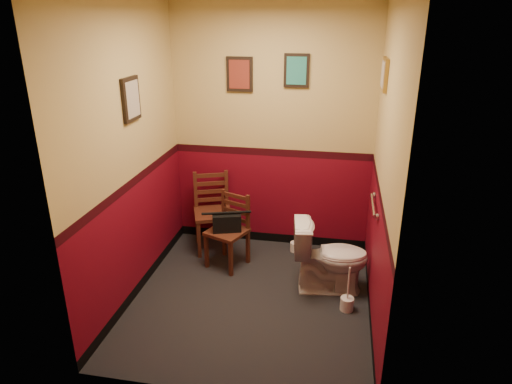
# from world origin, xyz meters

# --- Properties ---
(floor) EXTENTS (2.20, 2.40, 0.00)m
(floor) POSITION_xyz_m (0.00, 0.00, 0.00)
(floor) COLOR black
(floor) RESTS_ON ground
(wall_back) EXTENTS (2.20, 0.00, 2.70)m
(wall_back) POSITION_xyz_m (0.00, 1.20, 1.35)
(wall_back) COLOR #5F0715
(wall_back) RESTS_ON ground
(wall_front) EXTENTS (2.20, 0.00, 2.70)m
(wall_front) POSITION_xyz_m (0.00, -1.20, 1.35)
(wall_front) COLOR #5F0715
(wall_front) RESTS_ON ground
(wall_left) EXTENTS (0.00, 2.40, 2.70)m
(wall_left) POSITION_xyz_m (-1.10, 0.00, 1.35)
(wall_left) COLOR #5F0715
(wall_left) RESTS_ON ground
(wall_right) EXTENTS (0.00, 2.40, 2.70)m
(wall_right) POSITION_xyz_m (1.10, 0.00, 1.35)
(wall_right) COLOR #5F0715
(wall_right) RESTS_ON ground
(grab_bar) EXTENTS (0.05, 0.56, 0.06)m
(grab_bar) POSITION_xyz_m (1.07, 0.25, 0.95)
(grab_bar) COLOR silver
(grab_bar) RESTS_ON wall_right
(framed_print_back_a) EXTENTS (0.28, 0.04, 0.36)m
(framed_print_back_a) POSITION_xyz_m (-0.35, 1.18, 1.95)
(framed_print_back_a) COLOR black
(framed_print_back_a) RESTS_ON wall_back
(framed_print_back_b) EXTENTS (0.26, 0.04, 0.34)m
(framed_print_back_b) POSITION_xyz_m (0.25, 1.18, 2.00)
(framed_print_back_b) COLOR black
(framed_print_back_b) RESTS_ON wall_back
(framed_print_left) EXTENTS (0.04, 0.30, 0.38)m
(framed_print_left) POSITION_xyz_m (-1.08, 0.10, 1.85)
(framed_print_left) COLOR black
(framed_print_left) RESTS_ON wall_left
(framed_print_right) EXTENTS (0.04, 0.34, 0.28)m
(framed_print_right) POSITION_xyz_m (1.08, 0.60, 2.05)
(framed_print_right) COLOR olive
(framed_print_right) RESTS_ON wall_right
(toilet) EXTENTS (0.77, 0.50, 0.71)m
(toilet) POSITION_xyz_m (0.72, 0.31, 0.36)
(toilet) COLOR white
(toilet) RESTS_ON floor
(toilet_brush) EXTENTS (0.12, 0.12, 0.44)m
(toilet_brush) POSITION_xyz_m (0.90, -0.01, 0.07)
(toilet_brush) COLOR silver
(toilet_brush) RESTS_ON floor
(chair_left) EXTENTS (0.53, 0.53, 0.89)m
(chair_left) POSITION_xyz_m (-0.63, 0.94, 0.44)
(chair_left) COLOR #482115
(chair_left) RESTS_ON floor
(chair_right) EXTENTS (0.48, 0.48, 0.79)m
(chair_right) POSITION_xyz_m (-0.36, 0.61, 0.40)
(chair_right) COLOR #482115
(chair_right) RESTS_ON floor
(handbag) EXTENTS (0.33, 0.23, 0.22)m
(handbag) POSITION_xyz_m (-0.37, 0.57, 0.51)
(handbag) COLOR black
(handbag) RESTS_ON chair_right
(tp_stack) EXTENTS (0.25, 0.15, 0.32)m
(tp_stack) POSITION_xyz_m (0.38, 1.01, 0.13)
(tp_stack) COLOR silver
(tp_stack) RESTS_ON floor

